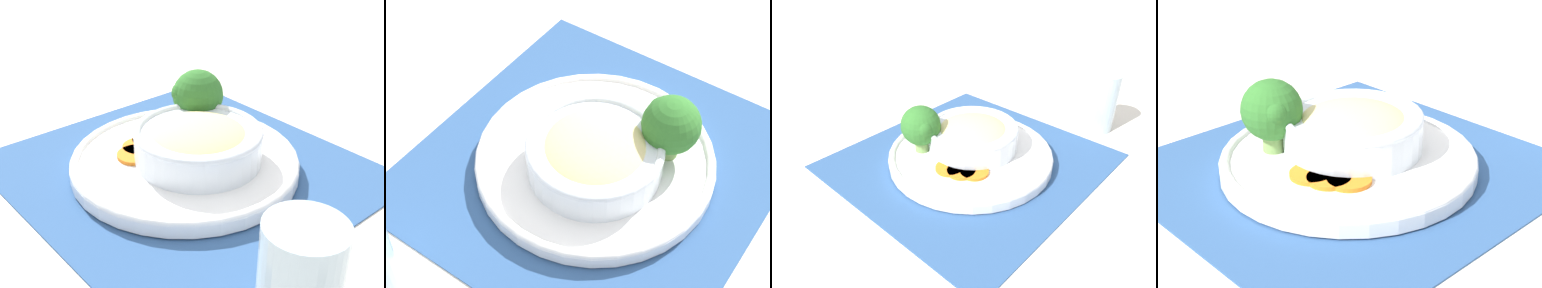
% 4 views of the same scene
% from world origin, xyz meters
% --- Properties ---
extents(ground_plane, '(4.00, 4.00, 0.00)m').
position_xyz_m(ground_plane, '(0.00, 0.00, 0.00)').
color(ground_plane, beige).
extents(placemat, '(0.43, 0.44, 0.00)m').
position_xyz_m(placemat, '(0.00, 0.00, 0.00)').
color(placemat, '#2D5184').
rests_on(placemat, ground_plane).
extents(plate, '(0.29, 0.29, 0.02)m').
position_xyz_m(plate, '(0.00, 0.00, 0.02)').
color(plate, white).
rests_on(plate, placemat).
extents(bowl, '(0.16, 0.16, 0.05)m').
position_xyz_m(bowl, '(0.01, -0.02, 0.05)').
color(bowl, silver).
rests_on(bowl, plate).
extents(broccoli_floret, '(0.07, 0.07, 0.09)m').
position_xyz_m(broccoli_floret, '(0.07, 0.06, 0.07)').
color(broccoli_floret, '#759E51').
rests_on(broccoli_floret, plate).
extents(carrot_slice_near, '(0.05, 0.05, 0.01)m').
position_xyz_m(carrot_slice_near, '(-0.01, 0.06, 0.02)').
color(carrot_slice_near, orange).
rests_on(carrot_slice_near, plate).
extents(carrot_slice_middle, '(0.05, 0.05, 0.01)m').
position_xyz_m(carrot_slice_middle, '(-0.03, 0.05, 0.02)').
color(carrot_slice_middle, orange).
rests_on(carrot_slice_middle, plate).
extents(carrot_slice_far, '(0.05, 0.05, 0.01)m').
position_xyz_m(carrot_slice_far, '(-0.05, 0.04, 0.02)').
color(carrot_slice_far, orange).
rests_on(carrot_slice_far, plate).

